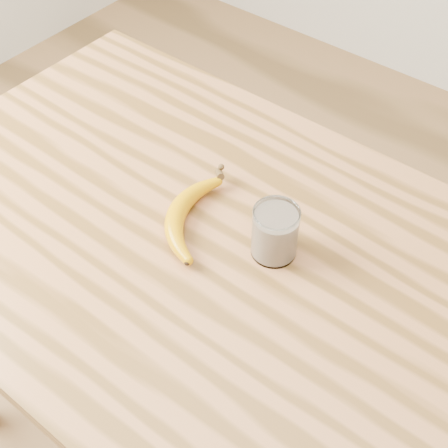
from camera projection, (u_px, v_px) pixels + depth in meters
The scene contains 3 objects.
table at pixel (195, 279), 1.20m from camera, with size 1.20×0.80×0.90m.
smoothie_glass at pixel (275, 233), 1.04m from camera, with size 0.08×0.08×0.10m.
banana at pixel (176, 214), 1.11m from camera, with size 0.11×0.29×0.04m, color #CB8800, non-canonical shape.
Camera 1 is at (0.50, -0.54, 1.73)m, focal length 50.00 mm.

